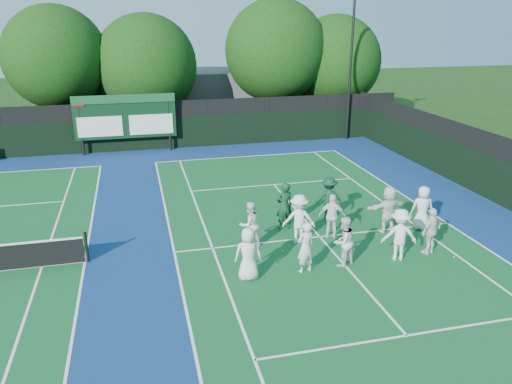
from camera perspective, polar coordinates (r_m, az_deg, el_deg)
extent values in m
plane|color=#17370F|center=(18.33, 8.40, -6.38)|extent=(120.00, 120.00, 0.00)
cube|color=navy|center=(18.03, -10.96, -6.97)|extent=(34.00, 32.00, 0.01)
cube|color=#115727|center=(19.16, 7.29, -5.10)|extent=(10.97, 23.77, 0.00)
cube|color=white|center=(29.89, -0.83, 4.11)|extent=(10.97, 0.08, 0.00)
cube|color=white|center=(18.05, -9.32, -6.80)|extent=(0.08, 23.77, 0.00)
cube|color=white|center=(21.64, 21.01, -3.34)|extent=(0.08, 23.77, 0.00)
cube|color=white|center=(18.18, -5.00, -6.40)|extent=(0.08, 23.77, 0.00)
cube|color=white|center=(20.91, 17.91, -3.76)|extent=(0.08, 23.77, 0.00)
cube|color=white|center=(14.16, 16.84, -15.42)|extent=(8.23, 0.08, 0.00)
cube|color=white|center=(24.81, 2.05, 0.85)|extent=(8.23, 0.08, 0.00)
cube|color=white|center=(19.16, 7.29, -5.09)|extent=(0.08, 12.80, 0.00)
cube|color=white|center=(18.14, -18.97, -7.54)|extent=(0.08, 23.77, 0.00)
cube|color=white|center=(18.34, -23.26, -7.80)|extent=(0.08, 23.77, 0.00)
cube|color=black|center=(31.96, -12.74, 6.46)|extent=(34.00, 0.08, 2.00)
cube|color=black|center=(31.67, -12.94, 9.11)|extent=(34.00, 0.05, 1.00)
cylinder|color=black|center=(31.56, -19.39, 7.08)|extent=(0.16, 0.16, 3.50)
cylinder|color=black|center=(31.48, -9.88, 7.86)|extent=(0.16, 0.16, 3.50)
cube|color=black|center=(31.33, -14.72, 8.30)|extent=(6.00, 0.15, 2.60)
cube|color=#154C28|center=(31.05, -14.89, 10.25)|extent=(6.00, 0.05, 0.50)
cube|color=white|center=(31.38, -17.39, 7.13)|extent=(2.60, 0.04, 1.20)
cube|color=white|center=(31.34, -11.88, 7.59)|extent=(2.60, 0.04, 1.20)
cube|color=#99110C|center=(31.21, -19.71, 9.63)|extent=(0.70, 0.04, 0.50)
cube|color=#5A5A5F|center=(39.90, -7.38, 10.76)|extent=(18.00, 6.00, 4.00)
cylinder|color=black|center=(34.05, 10.79, 14.20)|extent=(0.16, 0.16, 10.00)
cylinder|color=black|center=(17.90, -18.79, -5.98)|extent=(0.10, 0.10, 1.10)
cylinder|color=black|center=(35.57, -21.11, 7.75)|extent=(0.44, 0.44, 3.00)
sphere|color=black|center=(35.08, -21.90, 14.06)|extent=(6.53, 6.53, 6.53)
sphere|color=black|center=(35.35, -20.73, 13.16)|extent=(4.57, 4.57, 4.57)
cylinder|color=black|center=(35.37, -12.01, 8.01)|extent=(0.44, 0.44, 2.32)
sphere|color=black|center=(34.85, -12.44, 13.94)|extent=(6.72, 6.72, 6.72)
sphere|color=black|center=(35.24, -11.38, 12.97)|extent=(4.70, 4.70, 4.70)
cylinder|color=black|center=(36.68, 2.19, 9.32)|extent=(0.44, 0.44, 2.96)
sphere|color=black|center=(36.18, 2.28, 15.81)|extent=(7.12, 7.12, 7.12)
sphere|color=black|center=(36.69, 3.06, 14.73)|extent=(4.99, 4.99, 4.99)
cylinder|color=black|center=(38.19, 8.74, 9.08)|extent=(0.44, 0.44, 2.38)
sphere|color=black|center=(37.72, 9.03, 14.53)|extent=(6.56, 6.56, 6.56)
sphere|color=black|center=(38.29, 9.66, 13.58)|extent=(4.59, 4.59, 4.59)
sphere|color=#CFCF18|center=(17.89, 3.11, -6.73)|extent=(0.07, 0.07, 0.07)
sphere|color=#CFCF18|center=(19.76, 13.56, -4.65)|extent=(0.07, 0.07, 0.07)
sphere|color=#CFCF18|center=(20.47, 17.60, -4.18)|extent=(0.07, 0.07, 0.07)
sphere|color=#CFCF18|center=(19.68, -0.75, -4.18)|extent=(0.07, 0.07, 0.07)
sphere|color=#CFCF18|center=(18.74, 21.70, -6.92)|extent=(0.07, 0.07, 0.07)
imported|color=white|center=(15.77, -0.89, -7.09)|extent=(0.93, 0.67, 1.75)
imported|color=silver|center=(16.27, 5.69, -6.31)|extent=(0.73, 0.57, 1.75)
imported|color=silver|center=(16.87, 9.96, -5.58)|extent=(1.03, 0.94, 1.73)
imported|color=white|center=(17.65, 16.07, -4.71)|extent=(1.33, 0.97, 1.84)
imported|color=silver|center=(18.46, 19.37, -4.22)|extent=(1.08, 0.79, 1.71)
imported|color=white|center=(17.93, -0.70, -3.74)|extent=(0.98, 0.85, 1.72)
imported|color=white|center=(18.32, 4.93, -3.07)|extent=(1.32, 0.95, 1.85)
imported|color=white|center=(18.90, 8.72, -2.73)|extent=(1.09, 0.80, 1.71)
imported|color=white|center=(19.85, 14.87, -1.88)|extent=(1.76, 0.76, 1.84)
imported|color=silver|center=(20.42, 18.49, -1.75)|extent=(0.98, 0.78, 1.77)
imported|color=#0F391E|center=(19.38, 3.27, -1.63)|extent=(0.75, 0.53, 1.92)
imported|color=#0E3520|center=(20.55, 8.31, -0.72)|extent=(1.28, 0.90, 1.81)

